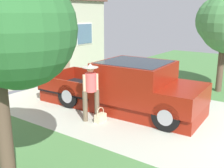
{
  "coord_description": "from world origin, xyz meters",
  "views": [
    {
      "loc": [
        -7.19,
        -0.15,
        3.09
      ],
      "look_at": [
        -0.55,
        4.61,
        0.94
      ],
      "focal_mm": 43.58,
      "sensor_mm": 36.0,
      "label": 1
    }
  ],
  "objects_px": {
    "pickup_truck": "(131,89)",
    "handbag": "(100,117)",
    "person_with_hat": "(91,88)",
    "neighbor_tree": "(10,29)"
  },
  "relations": [
    {
      "from": "person_with_hat",
      "to": "handbag",
      "type": "distance_m",
      "value": 0.91
    },
    {
      "from": "person_with_hat",
      "to": "neighbor_tree",
      "type": "bearing_deg",
      "value": -131.05
    },
    {
      "from": "pickup_truck",
      "to": "handbag",
      "type": "bearing_deg",
      "value": -10.58
    },
    {
      "from": "person_with_hat",
      "to": "neighbor_tree",
      "type": "distance_m",
      "value": 3.74
    },
    {
      "from": "pickup_truck",
      "to": "handbag",
      "type": "height_order",
      "value": "pickup_truck"
    },
    {
      "from": "person_with_hat",
      "to": "handbag",
      "type": "height_order",
      "value": "person_with_hat"
    },
    {
      "from": "person_with_hat",
      "to": "pickup_truck",
      "type": "bearing_deg",
      "value": 12.89
    },
    {
      "from": "pickup_truck",
      "to": "person_with_hat",
      "type": "distance_m",
      "value": 1.51
    },
    {
      "from": "person_with_hat",
      "to": "neighbor_tree",
      "type": "relative_size",
      "value": 0.45
    },
    {
      "from": "handbag",
      "to": "neighbor_tree",
      "type": "distance_m",
      "value": 4.21
    }
  ]
}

